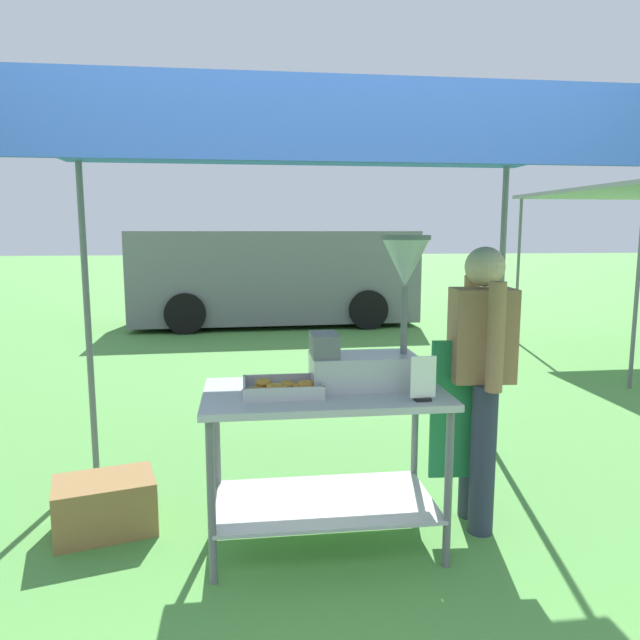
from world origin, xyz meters
The scene contains 9 objects.
ground_plane centered at (0.00, 6.00, 0.00)m, with size 70.00×70.00×0.00m, color #519342.
stall_canopy centered at (0.13, 1.15, 2.13)m, with size 3.17×2.29×2.20m.
donut_cart centered at (0.13, 1.05, 0.63)m, with size 1.27×0.70×0.86m.
donut_tray centered at (-0.10, 1.01, 0.89)m, with size 0.40×0.29×0.07m.
donut_fryer centered at (0.40, 1.09, 1.16)m, with size 0.63×0.28×0.81m.
menu_sign centered at (0.58, 0.81, 0.96)m, with size 0.13×0.05×0.22m.
vendor centered at (1.02, 1.17, 0.90)m, with size 0.46×0.54×1.61m.
supply_crate centered at (-1.09, 1.35, 0.15)m, with size 0.62×0.50×0.31m.
van_grey centered at (0.23, 8.97, 0.88)m, with size 5.07×2.22×1.69m.
Camera 1 is at (-0.28, -1.95, 1.69)m, focal length 33.28 mm.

